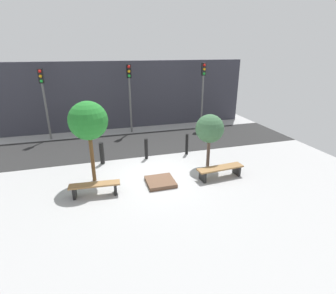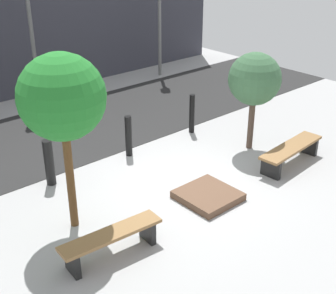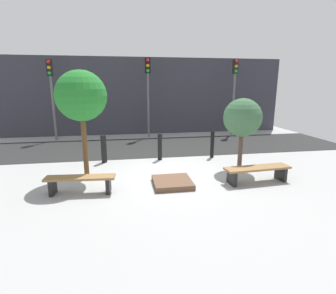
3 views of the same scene
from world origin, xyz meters
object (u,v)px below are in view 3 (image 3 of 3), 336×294
tree_behind_right_bench (242,118)px  bollard_left (160,147)px  bollard_center (212,144)px  traffic_light_mid_west (148,84)px  bench_right (257,171)px  bench_left (80,181)px  planter_bed (172,182)px  traffic_light_mid_east (234,84)px  tree_behind_left_bench (81,97)px  traffic_light_west (51,86)px  bollard_far_left (104,149)px

tree_behind_right_bench → bollard_left: (-2.50, 1.64, -1.26)m
bollard_center → traffic_light_mid_west: bearing=114.9°
bench_right → bollard_left: bollard_left is taller
bench_left → traffic_light_mid_west: size_ratio=0.44×
planter_bed → bollard_left: (0.00, 2.65, 0.43)m
traffic_light_mid_east → tree_behind_right_bench: bearing=-110.7°
planter_bed → tree_behind_left_bench: (-2.50, 1.01, 2.41)m
tree_behind_left_bench → traffic_light_mid_west: 6.64m
planter_bed → traffic_light_west: traffic_light_west is taller
tree_behind_right_bench → traffic_light_mid_west: size_ratio=0.58×
tree_behind_right_bench → bollard_left: bearing=146.8°
bench_right → planter_bed: (-2.50, 0.20, -0.27)m
bollard_center → traffic_light_mid_west: (-2.09, 4.50, 2.33)m
bollard_left → traffic_light_mid_west: 5.08m
bollard_left → traffic_light_mid_west: traffic_light_mid_west is taller
traffic_light_mid_east → bench_left: bearing=-134.9°
traffic_light_mid_west → planter_bed: bearing=-90.0°
traffic_light_mid_west → traffic_light_mid_east: (4.82, 0.00, 0.01)m
traffic_light_west → traffic_light_mid_west: bearing=0.0°
tree_behind_right_bench → bollard_far_left: tree_behind_right_bench is taller
bollard_center → bollard_far_left: bearing=180.0°
planter_bed → bollard_far_left: bollard_far_left is taller
bench_right → bollard_center: bearing=93.8°
traffic_light_west → planter_bed: bearing=-56.0°
tree_behind_right_bench → bollard_left: size_ratio=2.39×
tree_behind_left_bench → traffic_light_west: 6.57m
bollard_far_left → traffic_light_west: bearing=121.3°
bollard_center → bench_left: bearing=-148.2°
bench_right → bench_left: bearing=175.5°
bench_left → traffic_light_mid_east: traffic_light_mid_east is taller
tree_behind_right_bench → bollard_left: 3.25m
bench_left → traffic_light_west: traffic_light_west is taller
bollard_far_left → bollard_left: bollard_far_left is taller
bollard_left → bollard_center: bollard_center is taller
traffic_light_mid_west → bollard_left: bearing=-90.0°
bollard_far_left → traffic_light_mid_west: bearing=65.1°
traffic_light_west → traffic_light_mid_east: (9.64, 0.00, 0.10)m
tree_behind_right_bench → traffic_light_mid_east: (2.32, 6.14, 1.10)m
tree_behind_left_bench → traffic_light_mid_west: (2.50, 6.14, 0.37)m
bench_right → traffic_light_mid_west: 8.16m
traffic_light_mid_west → bollard_far_left: bearing=-114.9°
tree_behind_right_bench → bollard_center: tree_behind_right_bench is taller
bench_right → traffic_light_mid_east: 8.10m
bollard_center → bollard_left: bearing=180.0°
tree_behind_right_bench → bollard_far_left: size_ratio=2.35×
bollard_center → tree_behind_left_bench: bearing=-160.3°
bench_left → bollard_center: size_ratio=1.74×
bench_left → bench_right: bench_left is taller
traffic_light_mid_east → tree_behind_left_bench: bearing=-140.0°
tree_behind_left_bench → traffic_light_mid_west: size_ratio=0.78×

